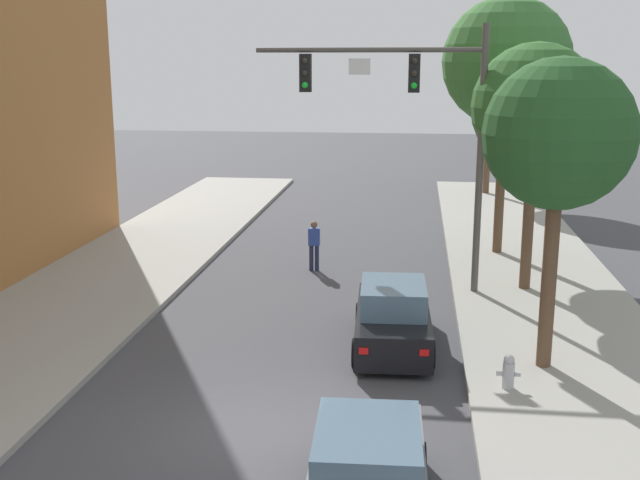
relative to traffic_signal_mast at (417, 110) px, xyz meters
name	(u,v)px	position (x,y,z in m)	size (l,w,h in m)	color
ground_plane	(253,434)	(-2.80, -9.21, -5.33)	(120.00, 120.00, 0.00)	#424247
sidewalk_right	(622,452)	(3.70, -9.21, -5.26)	(5.00, 60.00, 0.15)	#99968E
traffic_signal_mast	(417,110)	(0.00, 0.00, 0.00)	(6.41, 0.38, 7.50)	#514C47
car_lead_black	(393,318)	(-0.42, -4.44, -4.61)	(1.97, 4.30, 1.60)	black
car_following_grey	(367,480)	(-0.55, -11.80, -4.61)	(1.96, 4.30, 1.60)	slate
pedestrian_crossing_road	(314,243)	(-3.17, 2.15, -4.42)	(0.36, 0.22, 1.64)	#232847
fire_hydrant	(509,372)	(2.01, -6.88, -4.83)	(0.48, 0.24, 0.72)	#B2B2B7
street_tree_nearest	(559,136)	(2.92, -5.55, -0.16)	(3.14, 3.14, 6.63)	brown
street_tree_second	(535,108)	(3.28, 0.49, 0.04)	(3.57, 3.57, 7.04)	brown
street_tree_third	(507,63)	(2.91, 4.89, 1.26)	(4.26, 4.26, 8.60)	brown
street_tree_farthest	(492,60)	(3.53, 17.34, 1.31)	(4.34, 4.34, 8.69)	brown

